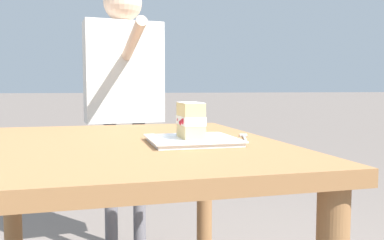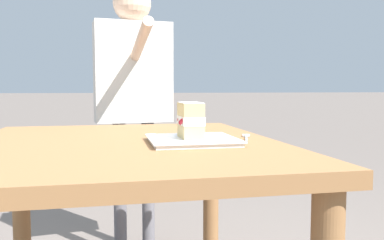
{
  "view_description": "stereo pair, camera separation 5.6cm",
  "coord_description": "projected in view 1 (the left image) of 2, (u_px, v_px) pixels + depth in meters",
  "views": [
    {
      "loc": [
        -1.23,
        0.1,
        0.93
      ],
      "look_at": [
        -0.09,
        -0.2,
        0.84
      ],
      "focal_mm": 37.41,
      "sensor_mm": 36.0,
      "label": 1
    },
    {
      "loc": [
        -1.24,
        0.04,
        0.93
      ],
      "look_at": [
        -0.09,
        -0.2,
        0.84
      ],
      "focal_mm": 37.41,
      "sensor_mm": 36.0,
      "label": 2
    }
  ],
  "objects": [
    {
      "name": "diner_person",
      "position": [
        124.0,
        77.0,
        2.13
      ],
      "size": [
        0.54,
        0.42,
        1.48
      ],
      "color": "slate",
      "rests_on": "ground"
    },
    {
      "name": "dessert_fork",
      "position": [
        244.0,
        137.0,
        1.29
      ],
      "size": [
        0.17,
        0.07,
        0.01
      ],
      "color": "silver",
      "rests_on": "patio_table"
    },
    {
      "name": "dessert_plate",
      "position": [
        192.0,
        140.0,
        1.18
      ],
      "size": [
        0.25,
        0.25,
        0.02
      ],
      "color": "white",
      "rests_on": "patio_table"
    },
    {
      "name": "patio_table",
      "position": [
        123.0,
        179.0,
        1.23
      ],
      "size": [
        1.11,
        0.93,
        0.77
      ],
      "color": "olive",
      "rests_on": "ground"
    },
    {
      "name": "cake_slice",
      "position": [
        190.0,
        120.0,
        1.17
      ],
      "size": [
        0.12,
        0.07,
        0.1
      ],
      "color": "#E0C17A",
      "rests_on": "dessert_plate"
    }
  ]
}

